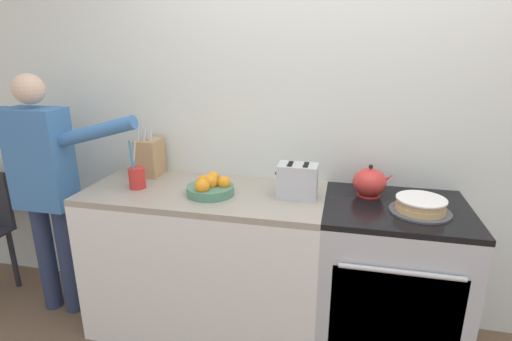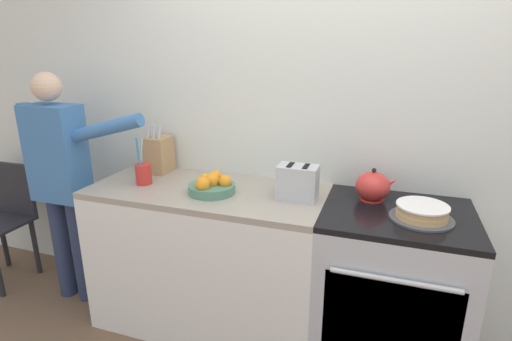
# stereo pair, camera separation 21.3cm
# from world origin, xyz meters

# --- Properties ---
(wall_back) EXTENTS (8.00, 0.04, 2.60)m
(wall_back) POSITION_xyz_m (0.00, 0.64, 1.30)
(wall_back) COLOR silver
(wall_back) RESTS_ON ground_plane
(counter_cabinet) EXTENTS (1.36, 0.62, 0.89)m
(counter_cabinet) POSITION_xyz_m (-0.71, 0.31, 0.45)
(counter_cabinet) COLOR white
(counter_cabinet) RESTS_ON ground_plane
(stove_range) EXTENTS (0.74, 0.65, 0.89)m
(stove_range) POSITION_xyz_m (0.34, 0.31, 0.45)
(stove_range) COLOR #B7BABF
(stove_range) RESTS_ON ground_plane
(layer_cake) EXTENTS (0.29, 0.29, 0.07)m
(layer_cake) POSITION_xyz_m (0.44, 0.25, 0.93)
(layer_cake) COLOR #4C4C51
(layer_cake) RESTS_ON stove_range
(tea_kettle) EXTENTS (0.22, 0.18, 0.18)m
(tea_kettle) POSITION_xyz_m (0.20, 0.44, 0.97)
(tea_kettle) COLOR red
(tea_kettle) RESTS_ON stove_range
(knife_block) EXTENTS (0.14, 0.17, 0.32)m
(knife_block) POSITION_xyz_m (-1.14, 0.51, 1.01)
(knife_block) COLOR tan
(knife_block) RESTS_ON counter_cabinet
(utensil_crock) EXTENTS (0.09, 0.09, 0.28)m
(utensil_crock) POSITION_xyz_m (-1.10, 0.27, 0.96)
(utensil_crock) COLOR red
(utensil_crock) RESTS_ON counter_cabinet
(fruit_bowl) EXTENTS (0.26, 0.26, 0.12)m
(fruit_bowl) POSITION_xyz_m (-0.65, 0.26, 0.94)
(fruit_bowl) COLOR #4C7F66
(fruit_bowl) RESTS_ON counter_cabinet
(toaster) EXTENTS (0.23, 0.13, 0.19)m
(toaster) POSITION_xyz_m (-0.18, 0.32, 0.99)
(toaster) COLOR #B7BABF
(toaster) RESTS_ON counter_cabinet
(person_baker) EXTENTS (0.90, 0.20, 1.54)m
(person_baker) POSITION_xyz_m (-1.70, 0.24, 0.91)
(person_baker) COLOR #283351
(person_baker) RESTS_ON ground_plane
(dining_chair) EXTENTS (0.40, 0.40, 0.87)m
(dining_chair) POSITION_xyz_m (-2.37, 0.31, 0.50)
(dining_chair) COLOR #232328
(dining_chair) RESTS_ON ground_plane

